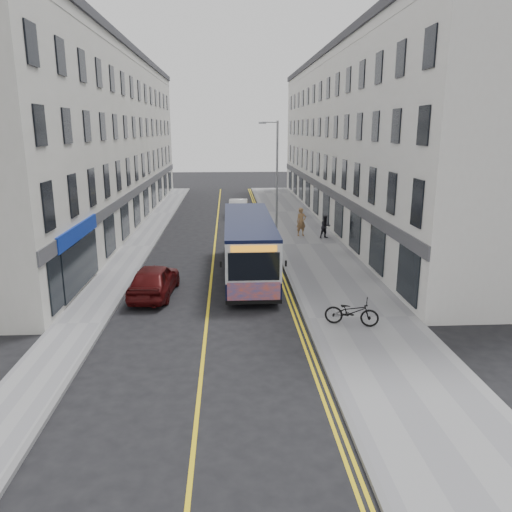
{
  "coord_description": "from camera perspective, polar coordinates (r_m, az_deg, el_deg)",
  "views": [
    {
      "loc": [
        0.91,
        -19.79,
        7.49
      ],
      "look_at": [
        2.21,
        3.17,
        1.6
      ],
      "focal_mm": 35.0,
      "sensor_mm": 36.0,
      "label": 1
    }
  ],
  "objects": [
    {
      "name": "pavement_west",
      "position": [
        33.18,
        -13.42,
        1.02
      ],
      "size": [
        2.0,
        64.0,
        0.12
      ],
      "primitive_type": "cube",
      "color": "gray",
      "rests_on": "ground"
    },
    {
      "name": "bicycle",
      "position": [
        19.62,
        10.88,
        -6.27
      ],
      "size": [
        2.18,
        1.3,
        1.08
      ],
      "primitive_type": "imported",
      "rotation": [
        0.0,
        0.0,
        1.27
      ],
      "color": "black",
      "rests_on": "pavement_east"
    },
    {
      "name": "car_white",
      "position": [
        43.75,
        -2.05,
        5.48
      ],
      "size": [
        1.84,
        4.58,
        1.48
      ],
      "primitive_type": "imported",
      "rotation": [
        0.0,
        0.0,
        -0.06
      ],
      "color": "silver",
      "rests_on": "ground"
    },
    {
      "name": "road_dbl_yellow_outer",
      "position": [
        32.78,
        1.81,
        1.15
      ],
      "size": [
        0.1,
        64.0,
        0.01
      ],
      "primitive_type": "cube",
      "color": "yellow",
      "rests_on": "ground"
    },
    {
      "name": "ground",
      "position": [
        21.18,
        -5.54,
        -6.41
      ],
      "size": [
        140.0,
        140.0,
        0.0
      ],
      "primitive_type": "plane",
      "color": "black",
      "rests_on": "ground"
    },
    {
      "name": "city_bus",
      "position": [
        25.78,
        -0.86,
        1.32
      ],
      "size": [
        2.46,
        10.52,
        3.06
      ],
      "color": "black",
      "rests_on": "ground"
    },
    {
      "name": "kerb_east",
      "position": [
        32.79,
        2.25,
        1.27
      ],
      "size": [
        0.18,
        64.0,
        0.13
      ],
      "primitive_type": "cube",
      "color": "slate",
      "rests_on": "ground"
    },
    {
      "name": "car_maroon",
      "position": [
        23.33,
        -11.56,
        -2.71
      ],
      "size": [
        2.12,
        4.56,
        1.51
      ],
      "primitive_type": "imported",
      "rotation": [
        0.0,
        0.0,
        3.07
      ],
      "color": "#460B0C",
      "rests_on": "ground"
    },
    {
      "name": "pedestrian_near",
      "position": [
        35.34,
        5.19,
        3.91
      ],
      "size": [
        0.83,
        0.66,
        1.99
      ],
      "primitive_type": "imported",
      "rotation": [
        0.0,
        0.0,
        0.29
      ],
      "color": "#9B7146",
      "rests_on": "pavement_east"
    },
    {
      "name": "kerb_west",
      "position": [
        33.01,
        -11.72,
        1.06
      ],
      "size": [
        0.18,
        64.0,
        0.13
      ],
      "primitive_type": "cube",
      "color": "slate",
      "rests_on": "ground"
    },
    {
      "name": "terrace_east",
      "position": [
        42.15,
        11.59,
        12.73
      ],
      "size": [
        6.0,
        46.0,
        13.0
      ],
      "primitive_type": "cube",
      "color": "white",
      "rests_on": "ground"
    },
    {
      "name": "terrace_west",
      "position": [
        41.99,
        -17.31,
        12.38
      ],
      "size": [
        6.0,
        46.0,
        13.0
      ],
      "primitive_type": "cube",
      "color": "silver",
      "rests_on": "ground"
    },
    {
      "name": "road_dbl_yellow_inner",
      "position": [
        32.77,
        1.46,
        1.15
      ],
      "size": [
        0.1,
        64.0,
        0.01
      ],
      "primitive_type": "cube",
      "color": "yellow",
      "rests_on": "ground"
    },
    {
      "name": "pedestrian_far",
      "position": [
        34.8,
        7.94,
        3.32
      ],
      "size": [
        0.92,
        0.81,
        1.58
      ],
      "primitive_type": "imported",
      "rotation": [
        0.0,
        0.0,
        0.32
      ],
      "color": "black",
      "rests_on": "pavement_east"
    },
    {
      "name": "streetlamp",
      "position": [
        34.09,
        2.28,
        9.12
      ],
      "size": [
        1.32,
        0.18,
        8.0
      ],
      "color": "gray",
      "rests_on": "ground"
    },
    {
      "name": "pavement_east",
      "position": [
        33.08,
        6.13,
        1.3
      ],
      "size": [
        4.5,
        64.0,
        0.12
      ],
      "primitive_type": "cube",
      "color": "gray",
      "rests_on": "ground"
    },
    {
      "name": "road_centre_line",
      "position": [
        32.67,
        -4.76,
        1.07
      ],
      "size": [
        0.12,
        64.0,
        0.01
      ],
      "primitive_type": "cube",
      "color": "yellow",
      "rests_on": "ground"
    }
  ]
}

